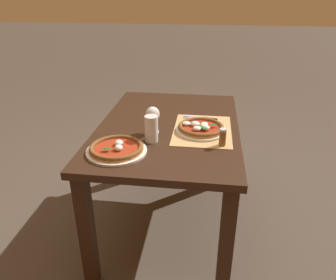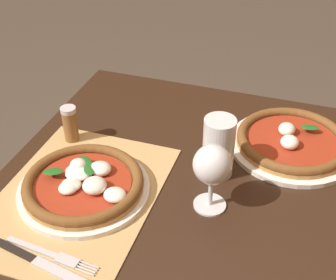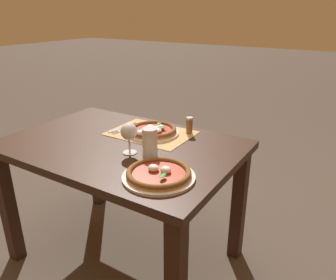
% 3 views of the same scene
% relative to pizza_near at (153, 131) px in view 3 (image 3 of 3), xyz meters
% --- Properties ---
extents(ground_plane, '(24.00, 24.00, 0.00)m').
position_rel_pizza_near_xyz_m(ground_plane, '(0.08, 0.20, -0.76)').
color(ground_plane, '#473D33').
extents(dining_table, '(1.23, 0.83, 0.74)m').
position_rel_pizza_near_xyz_m(dining_table, '(0.08, 0.20, -0.14)').
color(dining_table, black).
rests_on(dining_table, ground).
extents(paper_placemat, '(0.46, 0.33, 0.00)m').
position_rel_pizza_near_xyz_m(paper_placemat, '(0.02, -0.01, -0.02)').
color(paper_placemat, tan).
rests_on(paper_placemat, dining_table).
extents(pizza_near, '(0.29, 0.29, 0.05)m').
position_rel_pizza_near_xyz_m(pizza_near, '(0.00, 0.00, 0.00)').
color(pizza_near, silver).
rests_on(pizza_near, paper_placemat).
extents(pizza_far, '(0.31, 0.31, 0.05)m').
position_rel_pizza_near_xyz_m(pizza_far, '(-0.31, 0.41, -0.00)').
color(pizza_far, silver).
rests_on(pizza_far, dining_table).
extents(wine_glass, '(0.08, 0.08, 0.16)m').
position_rel_pizza_near_xyz_m(wine_glass, '(-0.05, 0.27, 0.08)').
color(wine_glass, silver).
rests_on(wine_glass, dining_table).
extents(pint_glass, '(0.07, 0.07, 0.15)m').
position_rel_pizza_near_xyz_m(pint_glass, '(-0.16, 0.26, 0.05)').
color(pint_glass, silver).
rests_on(pint_glass, dining_table).
extents(fork, '(0.03, 0.20, 0.00)m').
position_rel_pizza_near_xyz_m(fork, '(0.18, 0.02, -0.02)').
color(fork, '#B7B7BC').
rests_on(fork, paper_placemat).
extents(knife, '(0.05, 0.21, 0.01)m').
position_rel_pizza_near_xyz_m(knife, '(0.21, 0.01, -0.02)').
color(knife, black).
rests_on(knife, paper_placemat).
extents(pepper_shaker, '(0.04, 0.04, 0.10)m').
position_rel_pizza_near_xyz_m(pepper_shaker, '(-0.17, -0.12, 0.03)').
color(pepper_shaker, brown).
rests_on(pepper_shaker, dining_table).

